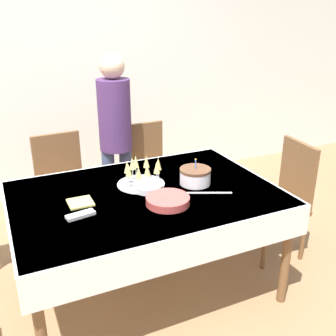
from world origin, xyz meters
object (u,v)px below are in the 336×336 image
dining_chair_far_right (147,171)px  dining_chair_right_end (284,195)px  plate_stack_dessert (148,187)px  person_standing (115,129)px  plate_stack_main (168,200)px  birthday_cake (195,176)px  champagne_tray (141,172)px  dining_chair_far_left (63,186)px

dining_chair_far_right → dining_chair_right_end: size_ratio=1.00×
plate_stack_dessert → person_standing: (0.07, 0.91, 0.16)m
plate_stack_dessert → plate_stack_main: bearing=-82.5°
birthday_cake → person_standing: bearing=105.5°
champagne_tray → dining_chair_far_left: bearing=117.8°
plate_stack_main → dining_chair_far_right: bearing=74.4°
dining_chair_far_right → dining_chair_right_end: bearing=-48.9°
dining_chair_right_end → birthday_cake: (-0.82, -0.00, 0.31)m
birthday_cake → dining_chair_far_left: bearing=129.2°
dining_chair_far_right → birthday_cake: 0.98m
birthday_cake → plate_stack_dessert: 0.34m
person_standing → plate_stack_dessert: bearing=-94.4°
dining_chair_right_end → birthday_cake: size_ratio=4.37×
birthday_cake → champagne_tray: (-0.34, 0.14, 0.04)m
dining_chair_right_end → dining_chair_far_left: bearing=149.6°
dining_chair_far_left → plate_stack_main: dining_chair_far_left is taller
dining_chair_far_left → person_standing: 0.65m
dining_chair_right_end → champagne_tray: size_ratio=2.86×
dining_chair_right_end → person_standing: bearing=138.7°
dining_chair_right_end → birthday_cake: 0.88m
birthday_cake → person_standing: size_ratio=0.14×
dining_chair_far_left → birthday_cake: size_ratio=4.37×
plate_stack_main → person_standing: (0.04, 1.16, 0.15)m
champagne_tray → plate_stack_dessert: bearing=-85.1°
champagne_tray → plate_stack_dessert: (0.01, -0.10, -0.07)m
champagne_tray → plate_stack_main: champagne_tray is taller
plate_stack_dessert → person_standing: 0.93m
birthday_cake → plate_stack_dessert: size_ratio=1.10×
birthday_cake → plate_stack_main: size_ratio=0.79×
birthday_cake → plate_stack_dessert: bearing=172.8°
dining_chair_far_left → person_standing: bearing=3.1°
dining_chair_far_right → plate_stack_dessert: (-0.35, -0.88, 0.27)m
champagne_tray → person_standing: (0.08, 0.81, 0.09)m
dining_chair_right_end → dining_chair_far_right: bearing=131.1°
dining_chair_far_left → birthday_cake: birthday_cake is taller
dining_chair_right_end → plate_stack_dessert: dining_chair_right_end is taller
birthday_cake → dining_chair_right_end: bearing=0.2°
dining_chair_far_right → person_standing: bearing=174.5°
birthday_cake → person_standing: (-0.27, 0.95, 0.12)m
birthday_cake → plate_stack_main: (-0.30, -0.20, -0.03)m
dining_chair_right_end → plate_stack_dessert: (-1.15, 0.04, 0.27)m
champagne_tray → plate_stack_dessert: size_ratio=1.68×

